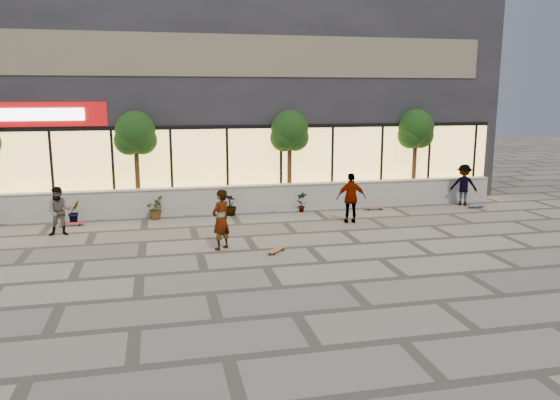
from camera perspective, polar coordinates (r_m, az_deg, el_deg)
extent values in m
plane|color=gray|center=(14.66, -1.49, -6.99)|extent=(80.00, 80.00, 0.00)
cube|color=silver|center=(21.24, -5.14, 0.03)|extent=(22.00, 0.35, 1.00)
cube|color=#B2AFA8|center=(21.15, -5.16, 1.41)|extent=(22.00, 0.42, 0.04)
cube|color=#26262C|center=(26.32, -6.88, 10.32)|extent=(24.00, 9.00, 8.50)
cube|color=#F9CB63|center=(22.01, -5.53, 3.57)|extent=(23.04, 0.05, 3.00)
cube|color=black|center=(21.84, -5.59, 7.60)|extent=(23.04, 0.08, 0.15)
cube|color=#AC0C0D|center=(22.06, -24.16, 8.16)|extent=(5.00, 0.10, 0.90)
cube|color=white|center=(21.99, -24.20, 8.16)|extent=(3.40, 0.06, 0.45)
cube|color=brown|center=(21.88, -5.74, 14.81)|extent=(21.60, 0.05, 1.60)
imported|color=#193C13|center=(20.78, -20.71, -1.16)|extent=(0.57, 0.57, 0.81)
imported|color=#193C13|center=(20.55, -12.97, -0.85)|extent=(0.68, 0.77, 0.81)
imported|color=#193C13|center=(20.71, -5.21, -0.52)|extent=(0.64, 0.64, 0.81)
imported|color=#193C13|center=(21.24, 2.30, -0.20)|extent=(0.46, 0.35, 0.81)
cylinder|color=#4A2F1A|center=(21.60, -14.69, 2.91)|extent=(0.18, 0.18, 3.24)
sphere|color=#193C13|center=(21.44, -14.89, 7.00)|extent=(1.50, 1.50, 1.50)
sphere|color=#193C13|center=(21.43, -15.52, 6.00)|extent=(1.10, 1.10, 1.10)
sphere|color=#193C13|center=(21.51, -14.17, 6.09)|extent=(1.10, 1.10, 1.10)
cylinder|color=#4A2F1A|center=(22.19, 1.00, 3.47)|extent=(0.18, 0.18, 3.24)
sphere|color=#193C13|center=(22.04, 1.01, 7.47)|extent=(1.50, 1.50, 1.50)
sphere|color=#193C13|center=(21.96, 0.40, 6.51)|extent=(1.10, 1.10, 1.10)
sphere|color=#193C13|center=(22.18, 1.61, 6.55)|extent=(1.10, 1.10, 1.10)
cylinder|color=#4A2F1A|center=(24.08, 13.85, 3.75)|extent=(0.18, 0.18, 3.24)
sphere|color=#193C13|center=(23.94, 14.03, 7.42)|extent=(1.50, 1.50, 1.50)
sphere|color=#193C13|center=(23.81, 13.50, 6.56)|extent=(1.10, 1.10, 1.10)
sphere|color=#193C13|center=(24.12, 14.47, 6.57)|extent=(1.10, 1.10, 1.10)
imported|color=silver|center=(16.14, -6.19, -2.05)|extent=(0.78, 0.75, 1.80)
imported|color=#8E825B|center=(19.03, -22.04, -1.10)|extent=(0.79, 0.62, 1.61)
imported|color=white|center=(19.53, 7.46, 0.19)|extent=(1.11, 0.60, 1.79)
imported|color=maroon|center=(23.72, 18.65, 1.51)|extent=(1.27, 1.07, 1.70)
cube|color=#9C5F33|center=(15.91, -0.37, -5.19)|extent=(0.72, 0.75, 0.02)
cylinder|color=black|center=(16.17, -0.13, -5.15)|extent=(0.06, 0.06, 0.06)
cylinder|color=black|center=(16.10, 0.32, -5.22)|extent=(0.06, 0.06, 0.06)
cylinder|color=black|center=(15.76, -1.08, -5.59)|extent=(0.06, 0.06, 0.06)
cylinder|color=black|center=(15.68, -0.61, -5.67)|extent=(0.06, 0.06, 0.06)
cube|color=red|center=(20.40, -20.94, -2.29)|extent=(0.87, 0.26, 0.02)
cylinder|color=black|center=(20.44, -20.17, -2.39)|extent=(0.06, 0.04, 0.06)
cylinder|color=black|center=(20.29, -20.24, -2.49)|extent=(0.06, 0.04, 0.06)
cylinder|color=black|center=(20.54, -21.61, -2.43)|extent=(0.06, 0.04, 0.06)
cylinder|color=black|center=(20.39, -21.70, -2.53)|extent=(0.06, 0.04, 0.06)
cube|color=brown|center=(22.00, 9.84, -0.80)|extent=(0.82, 0.27, 0.02)
cylinder|color=black|center=(22.15, 10.40, -0.90)|extent=(0.06, 0.04, 0.06)
cylinder|color=black|center=(22.02, 10.51, -0.97)|extent=(0.06, 0.04, 0.06)
cylinder|color=black|center=(22.00, 9.17, -0.94)|extent=(0.06, 0.04, 0.06)
cylinder|color=black|center=(21.87, 9.28, -1.01)|extent=(0.06, 0.04, 0.06)
cube|color=#514E8F|center=(23.46, 19.80, -0.57)|extent=(0.82, 0.34, 0.02)
cylinder|color=black|center=(23.69, 20.12, -0.62)|extent=(0.06, 0.04, 0.06)
cylinder|color=black|center=(23.59, 20.35, -0.69)|extent=(0.06, 0.04, 0.06)
cylinder|color=black|center=(23.36, 19.23, -0.72)|extent=(0.06, 0.04, 0.06)
cylinder|color=black|center=(23.26, 19.46, -0.79)|extent=(0.06, 0.04, 0.06)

